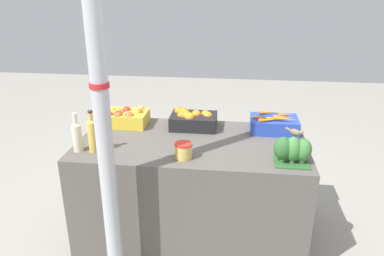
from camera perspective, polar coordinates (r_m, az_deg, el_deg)
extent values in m
plane|color=gray|center=(3.12, 0.00, -15.21)|extent=(10.00, 10.00, 0.00)
cube|color=#56514C|center=(2.90, 0.00, -9.03)|extent=(1.65, 0.88, 0.78)
cylinder|color=#B7BABF|center=(2.09, -13.73, 4.07)|extent=(0.10, 0.10, 2.52)
cylinder|color=red|center=(2.07, -13.95, 6.40)|extent=(0.11, 0.11, 0.03)
cube|color=gold|center=(3.06, -10.18, 1.46)|extent=(0.36, 0.25, 0.11)
sphere|color=#BC562D|center=(3.05, -10.75, 2.22)|extent=(0.07, 0.07, 0.07)
sphere|color=gold|center=(3.09, -7.84, 2.86)|extent=(0.06, 0.06, 0.06)
sphere|color=gold|center=(3.03, -12.56, 2.01)|extent=(0.07, 0.07, 0.07)
sphere|color=red|center=(3.09, -9.90, 2.64)|extent=(0.07, 0.07, 0.07)
sphere|color=#BC562D|center=(2.97, -11.21, 1.82)|extent=(0.07, 0.07, 0.07)
sphere|color=#BC562D|center=(3.02, -8.03, 2.34)|extent=(0.06, 0.06, 0.06)
sphere|color=gold|center=(3.01, -12.93, 1.90)|extent=(0.06, 0.06, 0.06)
sphere|color=#BC562D|center=(2.96, -9.53, 1.66)|extent=(0.08, 0.08, 0.08)
sphere|color=red|center=(2.99, -11.20, 1.91)|extent=(0.07, 0.07, 0.07)
sphere|color=gold|center=(3.01, -8.50, 2.28)|extent=(0.07, 0.07, 0.07)
sphere|color=gold|center=(3.11, -12.11, 2.67)|extent=(0.06, 0.06, 0.06)
sphere|color=red|center=(3.00, -12.52, 1.81)|extent=(0.07, 0.07, 0.07)
cube|color=black|center=(2.95, 0.25, 1.04)|extent=(0.36, 0.25, 0.11)
sphere|color=orange|center=(3.01, -1.97, 2.49)|extent=(0.08, 0.08, 0.08)
sphere|color=orange|center=(2.96, 2.06, 2.08)|extent=(0.07, 0.07, 0.07)
sphere|color=orange|center=(2.95, 0.61, 2.04)|extent=(0.08, 0.08, 0.08)
sphere|color=orange|center=(2.96, -1.25, 2.19)|extent=(0.08, 0.08, 0.08)
sphere|color=orange|center=(2.92, -1.55, 1.88)|extent=(0.08, 0.08, 0.08)
sphere|color=orange|center=(2.87, -0.35, 1.61)|extent=(0.08, 0.08, 0.08)
sphere|color=orange|center=(2.99, -1.21, 2.36)|extent=(0.08, 0.08, 0.08)
sphere|color=orange|center=(2.93, 2.45, 1.80)|extent=(0.07, 0.07, 0.07)
sphere|color=orange|center=(2.91, -0.82, 1.81)|extent=(0.09, 0.09, 0.09)
cube|color=#2847B7|center=(2.95, 12.39, 0.51)|extent=(0.36, 0.25, 0.11)
cone|color=orange|center=(2.87, 12.81, 1.34)|extent=(0.16, 0.05, 0.03)
cone|color=orange|center=(2.84, 11.51, 1.20)|extent=(0.15, 0.07, 0.03)
cone|color=orange|center=(2.86, 14.01, 1.34)|extent=(0.17, 0.05, 0.03)
cone|color=orange|center=(2.88, 10.99, 1.48)|extent=(0.17, 0.05, 0.02)
cone|color=orange|center=(2.99, 14.14, 1.94)|extent=(0.12, 0.03, 0.03)
cone|color=orange|center=(2.99, 11.66, 2.35)|extent=(0.16, 0.06, 0.03)
cone|color=orange|center=(2.92, 13.74, 1.62)|extent=(0.15, 0.03, 0.03)
cube|color=#2D602D|center=(2.49, 14.91, -5.08)|extent=(0.22, 0.18, 0.01)
ellipsoid|color=#427F3D|center=(2.46, 16.55, -3.22)|extent=(0.11, 0.11, 0.15)
cylinder|color=#B2C693|center=(2.49, 16.38, -4.75)|extent=(0.03, 0.03, 0.02)
ellipsoid|color=#2D602D|center=(2.44, 13.70, -3.04)|extent=(0.12, 0.12, 0.15)
cylinder|color=#B2C693|center=(2.47, 13.55, -4.66)|extent=(0.03, 0.03, 0.02)
ellipsoid|color=#427F3D|center=(2.44, 15.15, -3.09)|extent=(0.11, 0.11, 0.16)
cylinder|color=#B2C693|center=(2.48, 14.97, -4.76)|extent=(0.03, 0.03, 0.02)
cylinder|color=beige|center=(2.65, -17.07, -1.49)|extent=(0.06, 0.06, 0.19)
cone|color=beige|center=(2.61, -17.32, 0.65)|extent=(0.06, 0.06, 0.02)
cylinder|color=beige|center=(2.60, -17.41, 1.38)|extent=(0.03, 0.03, 0.05)
cylinder|color=silver|center=(2.59, -17.48, 2.02)|extent=(0.03, 0.03, 0.01)
cylinder|color=gold|center=(2.60, -14.90, -1.34)|extent=(0.06, 0.06, 0.22)
cone|color=gold|center=(2.56, -15.15, 1.10)|extent=(0.06, 0.06, 0.02)
cylinder|color=gold|center=(2.55, -15.22, 1.80)|extent=(0.03, 0.03, 0.04)
cylinder|color=#2D2D33|center=(2.54, -15.29, 2.42)|extent=(0.03, 0.03, 0.01)
cylinder|color=#DBBC56|center=(2.45, -1.29, -3.60)|extent=(0.11, 0.11, 0.09)
cylinder|color=red|center=(2.43, -1.30, -2.46)|extent=(0.12, 0.12, 0.01)
cube|color=#4C3D2D|center=(2.43, 15.41, -1.12)|extent=(0.02, 0.02, 0.01)
ellipsoid|color=#7A664C|center=(2.42, 15.47, -0.62)|extent=(0.08, 0.08, 0.04)
sphere|color=#897556|center=(2.39, 16.30, -0.65)|extent=(0.03, 0.03, 0.03)
cone|color=#4C3D28|center=(2.39, 16.53, -0.73)|extent=(0.02, 0.02, 0.01)
cube|color=#7A664C|center=(2.45, 14.47, -0.16)|extent=(0.04, 0.04, 0.01)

